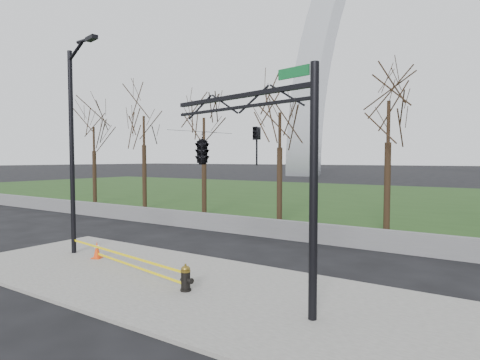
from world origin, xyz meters
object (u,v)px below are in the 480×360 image
Objects in this scene: fire_hydrant at (186,278)px; traffic_signal_mast at (219,147)px; traffic_cone at (97,250)px; street_light at (74,136)px.

fire_hydrant is 0.13× the size of traffic_signal_mast.
traffic_cone is 6.94m from traffic_signal_mast.
street_light is (-6.54, 1.04, 4.24)m from fire_hydrant.
traffic_cone is 0.11× the size of traffic_signal_mast.
traffic_cone is 4.47m from street_light.
traffic_cone is at bearing -170.14° from traffic_signal_mast.
fire_hydrant is at bearing -10.96° from traffic_cone.
fire_hydrant is at bearing 4.01° from street_light.
fire_hydrant is at bearing -116.25° from traffic_signal_mast.
traffic_signal_mast is (7.16, -0.27, -0.55)m from street_light.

